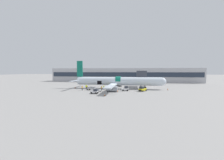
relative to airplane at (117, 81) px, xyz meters
The scene contains 18 objects.
ground_plane 5.78m from the airplane, 94.32° to the right, with size 500.00×500.00×0.00m, color gray.
terminal_strip 36.41m from the airplane, 90.59° to the left, with size 96.07×9.59×8.90m.
jet_bridge_stub 11.82m from the airplane, 32.88° to the left, with size 4.08×11.31×7.22m.
airplane is the anchor object (origin of this frame).
baggage_tug_lead 11.30m from the airplane, 29.39° to the right, with size 2.97×3.44×1.75m.
baggage_tug_mid 14.40m from the airplane, 112.46° to the right, with size 2.47×1.99×1.50m.
baggage_tug_rear 6.86m from the airplane, 55.56° to the right, with size 2.75×2.38×1.73m.
baggage_cart_loading 10.59m from the airplane, 150.44° to the right, with size 4.14×2.44×1.09m.
baggage_cart_queued 11.01m from the airplane, 124.55° to the right, with size 4.20×2.54×1.03m.
ground_crew_loader_a 12.15m from the airplane, 168.30° to the right, with size 0.53×0.44×1.53m.
ground_crew_loader_b 12.35m from the airplane, 164.08° to the right, with size 0.58×0.58×1.84m.
ground_crew_driver 7.99m from the airplane, 130.28° to the right, with size 0.53×0.53×1.66m.
ground_crew_supervisor 13.92m from the airplane, 151.47° to the right, with size 0.54×0.56×1.71m.
ground_crew_helper 6.03m from the airplane, 146.48° to the right, with size 0.41×0.58×1.67m.
safety_cone_nose 19.36m from the airplane, ahead, with size 0.43×0.43×0.80m.
safety_cone_engine_left 16.56m from the airplane, 95.32° to the right, with size 0.49×0.49×0.57m.
safety_cone_wingtip 8.63m from the airplane, 81.59° to the right, with size 0.47×0.47×0.73m.
safety_cone_tail 17.53m from the airplane, behind, with size 0.51×0.51×0.57m.
Camera 1 is at (7.07, -49.40, 7.09)m, focal length 22.00 mm.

